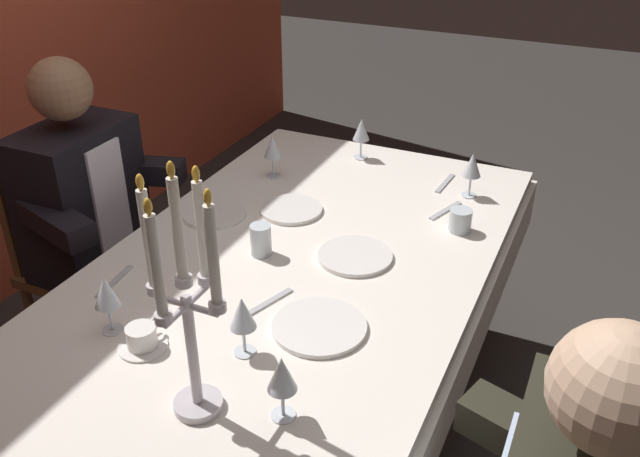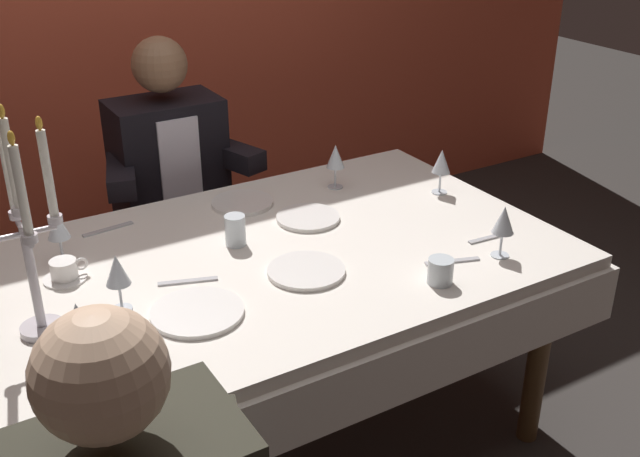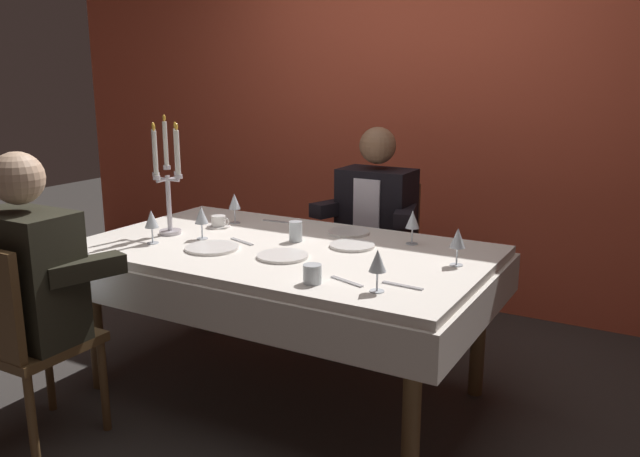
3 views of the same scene
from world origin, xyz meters
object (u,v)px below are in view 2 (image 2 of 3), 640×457
dinner_plate_1 (197,312)px  dinner_plate_0 (308,218)px  wine_glass_1 (335,158)px  seated_diner_1 (168,164)px  candelabra (24,231)px  coffee_cup_0 (65,271)px  wine_glass_3 (117,272)px  water_tumbler_0 (235,230)px  wine_glass_0 (504,221)px  wine_glass_5 (78,321)px  wine_glass_2 (441,163)px  dining_table (253,292)px  dinner_plate_3 (306,271)px  wine_glass_4 (58,227)px  dinner_plate_2 (242,203)px  water_tumbler_1 (440,271)px

dinner_plate_1 → dinner_plate_0: bearing=33.1°
wine_glass_1 → seated_diner_1: size_ratio=0.13×
candelabra → coffee_cup_0: candelabra is taller
wine_glass_3 → water_tumbler_0: wine_glass_3 is taller
wine_glass_0 → water_tumbler_0: (-0.66, 0.48, -0.07)m
wine_glass_5 → coffee_cup_0: size_ratio=1.24×
dinner_plate_0 → wine_glass_2: wine_glass_2 is taller
dining_table → wine_glass_3: wine_glass_3 is taller
dinner_plate_3 → water_tumbler_0: water_tumbler_0 is taller
dinner_plate_1 → wine_glass_5: (-0.31, -0.06, 0.11)m
water_tumbler_0 → dinner_plate_3: bearing=-69.6°
dinner_plate_1 → dinner_plate_3: (0.36, 0.05, 0.00)m
wine_glass_3 → wine_glass_4: same height
candelabra → wine_glass_5: size_ratio=3.65×
water_tumbler_0 → seated_diner_1: 0.78m
coffee_cup_0 → wine_glass_4: bearing=79.2°
dinner_plate_3 → wine_glass_0: (0.56, -0.21, 0.11)m
water_tumbler_0 → wine_glass_0: bearing=-36.3°
wine_glass_3 → candelabra: bearing=-179.8°
dinner_plate_0 → wine_glass_1: (0.22, 0.19, 0.11)m
wine_glass_0 → water_tumbler_0: bearing=143.7°
candelabra → coffee_cup_0: 0.37m
wine_glass_5 → dinner_plate_0: bearing=25.7°
water_tumbler_0 → seated_diner_1: size_ratio=0.08×
dinner_plate_2 → wine_glass_5: bearing=-138.7°
wine_glass_3 → coffee_cup_0: 0.27m
water_tumbler_0 → wine_glass_5: bearing=-147.0°
candelabra → wine_glass_0: bearing=-12.9°
dining_table → water_tumbler_0: water_tumbler_0 is taller
dinner_plate_3 → water_tumbler_0: bearing=110.4°
dinner_plate_2 → seated_diner_1: seated_diner_1 is taller
wine_glass_2 → wine_glass_3: size_ratio=1.00×
wine_glass_4 → wine_glass_3: bearing=-79.5°
dinner_plate_1 → water_tumbler_0: 0.41m
dinner_plate_0 → dinner_plate_2: 0.26m
wine_glass_0 → wine_glass_4: same height
dinner_plate_1 → wine_glass_3: (-0.16, 0.13, 0.11)m
dinner_plate_1 → dinner_plate_3: same height
water_tumbler_0 → water_tumbler_1: water_tumbler_0 is taller
candelabra → dinner_plate_3: candelabra is taller
wine_glass_1 → coffee_cup_0: bearing=-170.3°
dining_table → seated_diner_1: (0.07, 0.89, 0.11)m
water_tumbler_0 → dining_table: bearing=-88.8°
coffee_cup_0 → seated_diner_1: seated_diner_1 is taller
dinner_plate_2 → seated_diner_1: size_ratio=0.17×
coffee_cup_0 → seated_diner_1: (0.58, 0.72, -0.03)m
candelabra → wine_glass_0: (1.29, -0.29, -0.17)m
seated_diner_1 → wine_glass_0: bearing=-65.2°
dinner_plate_3 → water_tumbler_0: size_ratio=2.31×
wine_glass_4 → water_tumbler_1: size_ratio=2.17×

